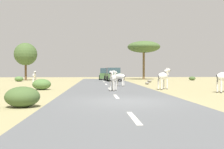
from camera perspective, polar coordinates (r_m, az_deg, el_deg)
name	(u,v)px	position (r m, az deg, el deg)	size (l,w,h in m)	color
ground_plane	(127,102)	(11.27, 3.31, -6.16)	(90.00, 90.00, 0.00)	#998E60
road	(120,102)	(11.24, 1.78, -6.05)	(6.00, 64.00, 0.05)	#56595B
lane_markings	(122,104)	(10.24, 2.33, -6.56)	(0.16, 56.00, 0.01)	silver
zebra_0	(113,79)	(16.92, 0.20, -0.92)	(0.67, 1.39, 1.36)	silver
zebra_1	(163,76)	(19.31, 11.36, -0.41)	(1.39, 1.34, 1.61)	silver
zebra_2	(119,76)	(22.23, 1.59, -0.44)	(1.30, 1.03, 1.40)	silver
zebra_3	(34,76)	(29.44, -16.86, -0.27)	(0.73, 1.42, 1.40)	silver
zebra_4	(224,77)	(17.70, 23.66, -0.49)	(1.64, 1.00, 1.65)	silver
car_0	(113,75)	(33.80, 0.24, -0.08)	(2.28, 4.46, 1.74)	#476B38
car_1	(106,74)	(39.09, -1.39, 0.04)	(2.15, 4.41, 1.74)	#476B38
tree_2	(26,54)	(39.24, -18.63, 4.29)	(3.26, 3.26, 5.43)	brown
tree_4	(144,47)	(41.50, 7.07, 6.06)	(5.20, 5.20, 6.12)	brown
bush_0	(19,79)	(35.05, -19.95, -0.94)	(1.11, 1.00, 0.66)	#4C7038
bush_1	(192,78)	(38.92, 17.37, -0.83)	(0.95, 0.85, 0.57)	#425B2D
bush_2	(42,84)	(19.21, -15.35, -2.12)	(1.32, 1.19, 0.79)	#4C7038
bush_3	(22,97)	(10.25, -19.27, -4.71)	(1.30, 1.17, 0.78)	#425B2D
rock_0	(149,81)	(30.93, 8.32, -1.43)	(0.51, 0.55, 0.33)	gray
rock_1	(147,83)	(26.20, 7.81, -1.91)	(0.41, 0.44, 0.26)	gray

